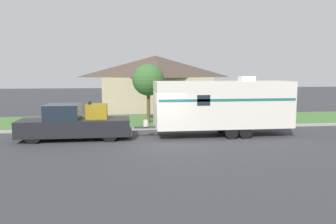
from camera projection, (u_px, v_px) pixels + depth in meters
The scene contains 8 objects.
ground_plane at pixel (162, 142), 16.94m from camera, with size 120.00×120.00×0.00m, color #38383D.
curb_strip at pixel (155, 128), 20.62m from camera, with size 80.00×0.30×0.14m.
lawn_strip at pixel (150, 121), 24.22m from camera, with size 80.00×7.00×0.03m.
house_across_street at pixel (155, 82), 31.28m from camera, with size 10.46×7.17×5.16m.
pickup_truck at pixel (74, 124), 17.50m from camera, with size 5.91×2.00×2.02m.
travel_trailer at pixel (223, 104), 18.46m from camera, with size 8.82×2.28×3.37m.
mailbox at pixel (196, 112), 21.64m from camera, with size 0.48×0.20×1.29m.
tree_in_yard at pixel (148, 80), 22.87m from camera, with size 2.24×2.24×4.19m.
Camera 1 is at (-1.90, -16.53, 3.58)m, focal length 35.00 mm.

